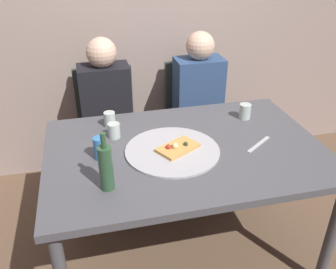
{
  "coord_description": "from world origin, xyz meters",
  "views": [
    {
      "loc": [
        -0.49,
        -1.62,
        1.78
      ],
      "look_at": [
        -0.08,
        0.08,
        0.8
      ],
      "focal_mm": 38.6,
      "sensor_mm": 36.0,
      "label": 1
    }
  ],
  "objects_px": {
    "wine_bottle": "(106,167)",
    "table_knife": "(259,144)",
    "soda_can": "(100,149)",
    "wine_glass": "(114,131)",
    "guest_in_sweater": "(108,114)",
    "tumbler_near": "(245,111)",
    "tumbler_far": "(110,119)",
    "guest_in_beanie": "(202,104)",
    "pizza_slice_last": "(177,148)",
    "pizza_tray": "(172,151)",
    "chair_left": "(107,120)",
    "chair_right": "(195,111)",
    "dining_table": "(185,159)"
  },
  "relations": [
    {
      "from": "dining_table",
      "to": "chair_right",
      "type": "xyz_separation_m",
      "value": [
        0.34,
        0.9,
        -0.17
      ]
    },
    {
      "from": "dining_table",
      "to": "guest_in_sweater",
      "type": "relative_size",
      "value": 1.29
    },
    {
      "from": "dining_table",
      "to": "table_knife",
      "type": "bearing_deg",
      "value": -9.64
    },
    {
      "from": "tumbler_far",
      "to": "dining_table",
      "type": "bearing_deg",
      "value": -42.92
    },
    {
      "from": "pizza_slice_last",
      "to": "soda_can",
      "type": "height_order",
      "value": "soda_can"
    },
    {
      "from": "dining_table",
      "to": "guest_in_beanie",
      "type": "bearing_deg",
      "value": 65.45
    },
    {
      "from": "dining_table",
      "to": "pizza_slice_last",
      "type": "height_order",
      "value": "pizza_slice_last"
    },
    {
      "from": "table_knife",
      "to": "dining_table",
      "type": "bearing_deg",
      "value": 135.33
    },
    {
      "from": "guest_in_sweater",
      "to": "chair_right",
      "type": "bearing_deg",
      "value": -167.94
    },
    {
      "from": "table_knife",
      "to": "chair_right",
      "type": "distance_m",
      "value": 1.0
    },
    {
      "from": "wine_bottle",
      "to": "table_knife",
      "type": "height_order",
      "value": "wine_bottle"
    },
    {
      "from": "soda_can",
      "to": "table_knife",
      "type": "bearing_deg",
      "value": -4.24
    },
    {
      "from": "tumbler_near",
      "to": "soda_can",
      "type": "xyz_separation_m",
      "value": [
        -0.92,
        -0.26,
        0.01
      ]
    },
    {
      "from": "guest_in_beanie",
      "to": "table_knife",
      "type": "bearing_deg",
      "value": 93.99
    },
    {
      "from": "soda_can",
      "to": "guest_in_beanie",
      "type": "relative_size",
      "value": 0.1
    },
    {
      "from": "wine_bottle",
      "to": "table_knife",
      "type": "relative_size",
      "value": 1.32
    },
    {
      "from": "tumbler_near",
      "to": "wine_glass",
      "type": "bearing_deg",
      "value": -176.38
    },
    {
      "from": "pizza_slice_last",
      "to": "soda_can",
      "type": "relative_size",
      "value": 2.09
    },
    {
      "from": "table_knife",
      "to": "soda_can",
      "type": "bearing_deg",
      "value": 140.74
    },
    {
      "from": "chair_left",
      "to": "pizza_slice_last",
      "type": "bearing_deg",
      "value": 108.48
    },
    {
      "from": "tumbler_near",
      "to": "wine_glass",
      "type": "distance_m",
      "value": 0.83
    },
    {
      "from": "tumbler_far",
      "to": "table_knife",
      "type": "bearing_deg",
      "value": -28.29
    },
    {
      "from": "tumbler_far",
      "to": "chair_right",
      "type": "distance_m",
      "value": 0.95
    },
    {
      "from": "guest_in_sweater",
      "to": "soda_can",
      "type": "bearing_deg",
      "value": 82.98
    },
    {
      "from": "dining_table",
      "to": "pizza_tray",
      "type": "height_order",
      "value": "pizza_tray"
    },
    {
      "from": "tumbler_near",
      "to": "chair_left",
      "type": "xyz_separation_m",
      "value": [
        -0.82,
        0.65,
        -0.29
      ]
    },
    {
      "from": "pizza_tray",
      "to": "tumbler_far",
      "type": "distance_m",
      "value": 0.48
    },
    {
      "from": "pizza_tray",
      "to": "wine_glass",
      "type": "distance_m",
      "value": 0.37
    },
    {
      "from": "chair_left",
      "to": "chair_right",
      "type": "relative_size",
      "value": 1.0
    },
    {
      "from": "chair_right",
      "to": "pizza_tray",
      "type": "bearing_deg",
      "value": 65.4
    },
    {
      "from": "table_knife",
      "to": "chair_right",
      "type": "xyz_separation_m",
      "value": [
        -0.06,
        0.97,
        -0.24
      ]
    },
    {
      "from": "wine_glass",
      "to": "guest_in_sweater",
      "type": "height_order",
      "value": "guest_in_sweater"
    },
    {
      "from": "pizza_tray",
      "to": "pizza_slice_last",
      "type": "bearing_deg",
      "value": -9.2
    },
    {
      "from": "chair_left",
      "to": "table_knife",
      "type": "bearing_deg",
      "value": 128.24
    },
    {
      "from": "wine_bottle",
      "to": "soda_can",
      "type": "distance_m",
      "value": 0.26
    },
    {
      "from": "wine_glass",
      "to": "guest_in_sweater",
      "type": "bearing_deg",
      "value": 89.87
    },
    {
      "from": "wine_bottle",
      "to": "guest_in_beanie",
      "type": "relative_size",
      "value": 0.25
    },
    {
      "from": "soda_can",
      "to": "chair_left",
      "type": "bearing_deg",
      "value": 84.14
    },
    {
      "from": "table_knife",
      "to": "tumbler_near",
      "type": "bearing_deg",
      "value": 44.71
    },
    {
      "from": "tumbler_near",
      "to": "tumbler_far",
      "type": "bearing_deg",
      "value": 173.64
    },
    {
      "from": "wine_glass",
      "to": "table_knife",
      "type": "distance_m",
      "value": 0.82
    },
    {
      "from": "soda_can",
      "to": "table_knife",
      "type": "distance_m",
      "value": 0.86
    },
    {
      "from": "tumbler_far",
      "to": "guest_in_beanie",
      "type": "relative_size",
      "value": 0.08
    },
    {
      "from": "dining_table",
      "to": "table_knife",
      "type": "xyz_separation_m",
      "value": [
        0.4,
        -0.07,
        0.08
      ]
    },
    {
      "from": "wine_bottle",
      "to": "chair_right",
      "type": "relative_size",
      "value": 0.32
    },
    {
      "from": "pizza_slice_last",
      "to": "pizza_tray",
      "type": "bearing_deg",
      "value": 170.8
    },
    {
      "from": "pizza_tray",
      "to": "tumbler_near",
      "type": "distance_m",
      "value": 0.61
    },
    {
      "from": "pizza_slice_last",
      "to": "chair_right",
      "type": "relative_size",
      "value": 0.28
    },
    {
      "from": "wine_glass",
      "to": "table_knife",
      "type": "bearing_deg",
      "value": -19.6
    },
    {
      "from": "chair_right",
      "to": "guest_in_sweater",
      "type": "relative_size",
      "value": 0.77
    }
  ]
}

